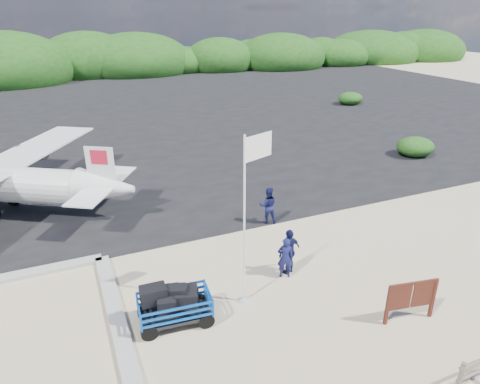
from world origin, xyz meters
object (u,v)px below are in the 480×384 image
object	(u,v)px
baggage_cart	(176,323)
signboard	(407,320)
aircraft_large	(323,122)
crew_c	(289,251)
flagpole	(244,301)
crew_a	(285,258)
crew_b	(268,206)

from	to	relation	value
baggage_cart	signboard	xyz separation A→B (m)	(6.69, -2.73, 0.00)
aircraft_large	crew_c	bearing A→B (deg)	85.26
baggage_cart	flagpole	xyz separation A→B (m)	(2.38, 0.16, 0.00)
crew_c	crew_a	bearing A→B (deg)	15.41
flagpole	crew_c	bearing A→B (deg)	22.33
signboard	baggage_cart	bearing A→B (deg)	168.01
baggage_cart	crew_a	xyz separation A→B (m)	(4.30, 0.88, 0.79)
crew_a	crew_b	xyz separation A→B (m)	(1.35, 4.02, 0.06)
signboard	crew_c	size ratio (longest dim) A/B	1.00
aircraft_large	crew_b	bearing A→B (deg)	81.09
crew_c	aircraft_large	xyz separation A→B (m)	(13.79, 18.60, -0.88)
baggage_cart	flagpole	world-z (taller)	flagpole
crew_a	aircraft_large	xyz separation A→B (m)	(14.05, 18.78, -0.79)
baggage_cart	aircraft_large	size ratio (longest dim) A/B	0.16
signboard	crew_a	bearing A→B (deg)	133.66
crew_a	aircraft_large	distance (m)	23.47
crew_b	baggage_cart	bearing A→B (deg)	62.24
baggage_cart	aircraft_large	world-z (taller)	aircraft_large
baggage_cart	signboard	world-z (taller)	signboard
aircraft_large	crew_a	bearing A→B (deg)	85.01
baggage_cart	crew_a	distance (m)	4.46
baggage_cart	signboard	size ratio (longest dim) A/B	1.35
flagpole	crew_a	distance (m)	2.20
crew_b	crew_c	distance (m)	3.99
crew_b	signboard	bearing A→B (deg)	119.03
baggage_cart	crew_a	world-z (taller)	crew_a
flagpole	signboard	xyz separation A→B (m)	(4.31, -2.90, 0.00)
flagpole	crew_b	size ratio (longest dim) A/B	3.35
baggage_cart	aircraft_large	distance (m)	26.90
flagpole	signboard	distance (m)	5.19
baggage_cart	crew_c	bearing A→B (deg)	18.35
crew_c	signboard	bearing A→B (deg)	100.00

